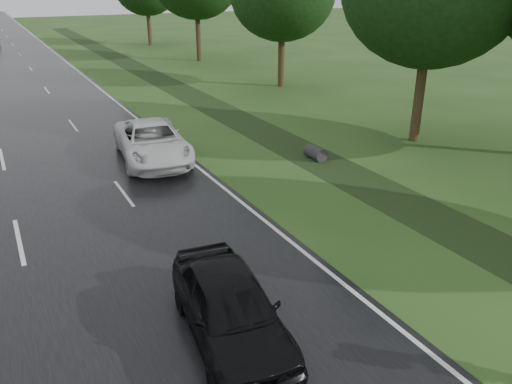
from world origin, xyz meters
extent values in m
cube|color=silver|center=(6.75, 45.00, 0.04)|extent=(0.12, 180.00, 0.01)
cube|color=#1D3113|center=(11.50, 20.00, 0.00)|extent=(2.20, 120.00, 0.01)
cylinder|color=#2D2D2D|center=(11.50, 10.00, 0.25)|extent=(0.56, 1.00, 0.56)
cylinder|color=#3A2917|center=(17.00, 10.00, 1.92)|extent=(0.44, 0.44, 3.84)
cylinder|color=#3A2917|center=(18.20, 24.00, 1.76)|extent=(0.44, 0.44, 3.52)
cylinder|color=#3A2917|center=(17.80, 38.00, 2.08)|extent=(0.44, 0.44, 4.16)
cylinder|color=#3A2917|center=(17.50, 52.00, 1.84)|extent=(0.44, 0.44, 3.68)
imported|color=silver|center=(5.50, 12.97, 0.80)|extent=(3.19, 5.77, 1.53)
imported|color=black|center=(3.50, 1.44, 0.78)|extent=(2.28, 4.52, 1.48)
camera|label=1|loc=(0.01, -6.12, 6.82)|focal=35.00mm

